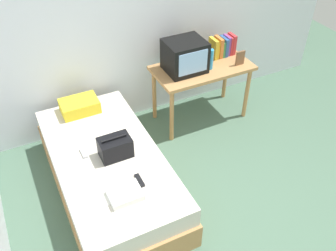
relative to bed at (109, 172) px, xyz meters
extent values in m
plane|color=#4C6B56|center=(0.90, -0.86, -0.24)|extent=(8.00, 8.00, 0.00)
cube|color=silver|center=(0.90, 1.14, 1.06)|extent=(5.20, 0.10, 2.60)
cube|color=#B27F4C|center=(0.00, 0.00, -0.10)|extent=(1.00, 2.00, 0.28)
cube|color=beige|center=(0.00, 0.00, 0.14)|extent=(0.97, 1.94, 0.21)
cube|color=#B27F4C|center=(1.43, 0.66, 0.47)|extent=(1.16, 0.60, 0.04)
cylinder|color=#B27F4C|center=(0.91, 0.42, 0.11)|extent=(0.05, 0.05, 0.70)
cylinder|color=#B27F4C|center=(1.95, 0.42, 0.11)|extent=(0.05, 0.05, 0.70)
cylinder|color=#B27F4C|center=(0.91, 0.90, 0.11)|extent=(0.05, 0.05, 0.70)
cylinder|color=#B27F4C|center=(1.95, 0.90, 0.11)|extent=(0.05, 0.05, 0.70)
cube|color=black|center=(1.21, 0.69, 0.67)|extent=(0.44, 0.38, 0.36)
cube|color=#8CB2E0|center=(1.21, 0.49, 0.68)|extent=(0.35, 0.01, 0.26)
cylinder|color=#3399DB|center=(1.48, 0.58, 0.61)|extent=(0.07, 0.07, 0.24)
cube|color=gold|center=(1.65, 0.80, 0.61)|extent=(0.04, 0.17, 0.24)
cube|color=gold|center=(1.69, 0.80, 0.60)|extent=(0.03, 0.14, 0.20)
cube|color=#CC7233|center=(1.73, 0.80, 0.62)|extent=(0.04, 0.17, 0.24)
cube|color=#337F47|center=(1.77, 0.80, 0.59)|extent=(0.03, 0.16, 0.19)
cube|color=#2D5699|center=(1.80, 0.80, 0.61)|extent=(0.04, 0.17, 0.23)
cube|color=#7A3D89|center=(1.84, 0.80, 0.61)|extent=(0.03, 0.14, 0.24)
cube|color=#B72D33|center=(1.88, 0.80, 0.61)|extent=(0.03, 0.15, 0.23)
cube|color=#B72D33|center=(1.91, 0.80, 0.62)|extent=(0.04, 0.15, 0.24)
cube|color=brown|center=(1.85, 0.51, 0.58)|extent=(0.11, 0.02, 0.17)
cube|color=yellow|center=(-0.03, 0.78, 0.32)|extent=(0.40, 0.28, 0.14)
cube|color=black|center=(0.08, -0.05, 0.35)|extent=(0.30, 0.20, 0.20)
cylinder|color=black|center=(0.08, -0.05, 0.46)|extent=(0.24, 0.02, 0.02)
cube|color=white|center=(-0.12, -0.45, 0.25)|extent=(0.21, 0.29, 0.01)
cube|color=black|center=(0.15, -0.46, 0.26)|extent=(0.04, 0.16, 0.02)
cube|color=#B7B7BC|center=(-0.19, 0.10, 0.26)|extent=(0.04, 0.14, 0.02)
cube|color=white|center=(-0.02, -0.57, 0.28)|extent=(0.28, 0.22, 0.06)
camera|label=1|loc=(-0.61, -2.57, 2.72)|focal=39.80mm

